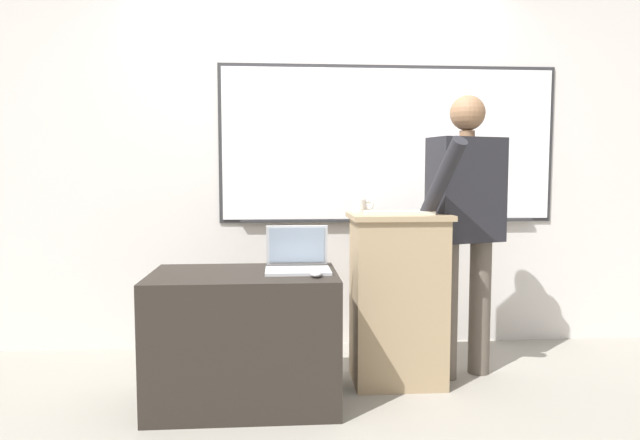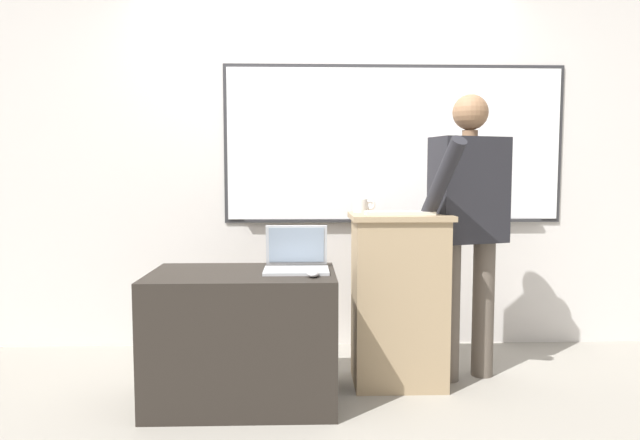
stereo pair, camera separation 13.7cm
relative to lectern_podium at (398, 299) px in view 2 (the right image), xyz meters
The scene contains 9 objects.
ground_plane 0.81m from the lectern_podium, 128.85° to the right, with size 30.00×30.00×0.00m, color gray.
back_wall 1.30m from the lectern_podium, 114.71° to the left, with size 6.40×0.17×2.87m.
lectern_podium is the anchor object (origin of this frame).
side_desk 0.92m from the lectern_podium, 165.02° to the right, with size 0.99×0.62×0.70m.
person_presenter 0.64m from the lectern_podium, ahead, with size 0.61×0.64×1.69m.
laptop 0.67m from the lectern_podium, 163.45° to the right, with size 0.35×0.29×0.24m.
wireless_keyboard 0.51m from the lectern_podium, 99.58° to the right, with size 0.39×0.11×0.02m.
computer_mouse_by_laptop 0.67m from the lectern_podium, 142.46° to the right, with size 0.06×0.10×0.03m.
coffee_mug 0.59m from the lectern_podium, 145.43° to the left, with size 0.13×0.08×0.08m.
Camera 2 is at (-0.15, -2.75, 1.23)m, focal length 32.00 mm.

